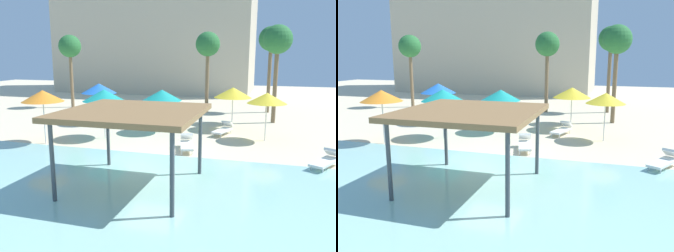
% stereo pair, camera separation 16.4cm
% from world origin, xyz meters
% --- Properties ---
extents(ground_plane, '(80.00, 80.00, 0.00)m').
position_xyz_m(ground_plane, '(0.00, 0.00, 0.00)').
color(ground_plane, beige).
extents(lagoon_water, '(44.00, 13.50, 0.04)m').
position_xyz_m(lagoon_water, '(0.00, -5.25, 0.02)').
color(lagoon_water, '#99D1C6').
rests_on(lagoon_water, ground).
extents(shade_pavilion, '(4.58, 4.58, 2.77)m').
position_xyz_m(shade_pavilion, '(0.18, -2.55, 2.61)').
color(shade_pavilion, '#42474C').
rests_on(shade_pavilion, ground).
extents(beach_umbrella_yellow_0, '(2.08, 2.08, 2.61)m').
position_xyz_m(beach_umbrella_yellow_0, '(4.40, 5.78, 2.31)').
color(beach_umbrella_yellow_0, silver).
rests_on(beach_umbrella_yellow_0, ground).
extents(beach_umbrella_teal_2, '(2.33, 2.33, 2.56)m').
position_xyz_m(beach_umbrella_teal_2, '(-1.58, 6.20, 2.23)').
color(beach_umbrella_teal_2, silver).
rests_on(beach_umbrella_teal_2, ground).
extents(beach_umbrella_yellow_3, '(2.28, 2.28, 2.62)m').
position_xyz_m(beach_umbrella_yellow_3, '(2.34, 8.12, 2.31)').
color(beach_umbrella_yellow_3, silver).
rests_on(beach_umbrella_yellow_3, ground).
extents(beach_umbrella_teal_4, '(2.32, 2.32, 2.73)m').
position_xyz_m(beach_umbrella_teal_4, '(-4.14, 3.82, 2.41)').
color(beach_umbrella_teal_4, silver).
rests_on(beach_umbrella_teal_4, ground).
extents(beach_umbrella_orange_5, '(2.14, 2.14, 2.80)m').
position_xyz_m(beach_umbrella_orange_5, '(-6.60, 1.84, 2.51)').
color(beach_umbrella_orange_5, silver).
rests_on(beach_umbrella_orange_5, ground).
extents(beach_umbrella_blue_6, '(2.31, 2.31, 2.69)m').
position_xyz_m(beach_umbrella_blue_6, '(-6.40, 7.57, 2.37)').
color(beach_umbrella_blue_6, silver).
rests_on(beach_umbrella_blue_6, ground).
extents(lounge_chair_0, '(1.10, 1.99, 0.74)m').
position_xyz_m(lounge_chair_0, '(2.04, 6.62, 0.33)').
color(lounge_chair_0, white).
rests_on(lounge_chair_0, ground).
extents(lounge_chair_1, '(1.46, 1.94, 0.74)m').
position_xyz_m(lounge_chair_1, '(6.98, 1.75, 0.33)').
color(lounge_chair_1, white).
rests_on(lounge_chair_1, ground).
extents(lounge_chair_2, '(1.07, 1.99, 0.74)m').
position_xyz_m(lounge_chair_2, '(0.78, 2.77, 0.33)').
color(lounge_chair_2, white).
rests_on(lounge_chair_2, ground).
extents(palm_tree_0, '(1.90, 1.90, 6.49)m').
position_xyz_m(palm_tree_0, '(4.77, 11.20, 5.38)').
color(palm_tree_0, brown).
rests_on(palm_tree_0, ground).
extents(palm_tree_1, '(1.90, 1.90, 6.30)m').
position_xyz_m(palm_tree_1, '(-0.41, 14.30, 5.19)').
color(palm_tree_1, brown).
rests_on(palm_tree_1, ground).
extents(palm_tree_2, '(1.90, 1.90, 6.19)m').
position_xyz_m(palm_tree_2, '(-12.15, 13.57, 5.10)').
color(palm_tree_2, brown).
rests_on(palm_tree_2, ground).
extents(palm_tree_3, '(1.90, 1.90, 6.70)m').
position_xyz_m(palm_tree_3, '(4.30, 15.57, 5.58)').
color(palm_tree_3, brown).
rests_on(palm_tree_3, ground).
extents(hotel_block_0, '(23.19, 11.26, 16.31)m').
position_xyz_m(hotel_block_0, '(-9.50, 29.57, 8.16)').
color(hotel_block_0, beige).
rests_on(hotel_block_0, ground).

